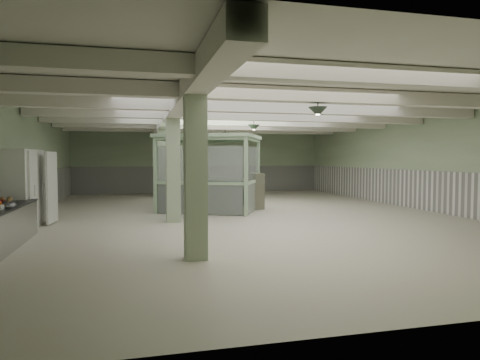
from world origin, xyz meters
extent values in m
plane|color=beige|center=(0.00, 0.00, 0.00)|extent=(20.00, 20.00, 0.00)
cube|color=silver|center=(0.00, 0.00, 3.60)|extent=(14.00, 20.00, 0.02)
cube|color=#A6BC96|center=(0.00, 10.00, 1.80)|extent=(14.00, 0.02, 3.60)
cube|color=#A6BC96|center=(0.00, -10.00, 1.80)|extent=(14.00, 0.02, 3.60)
cube|color=#A6BC96|center=(-7.00, 0.00, 1.80)|extent=(0.02, 20.00, 3.60)
cube|color=#A6BC96|center=(7.00, 0.00, 1.80)|extent=(0.02, 20.00, 3.60)
cube|color=white|center=(-6.97, 0.00, 0.75)|extent=(0.05, 19.90, 1.50)
cube|color=white|center=(6.97, 0.00, 0.75)|extent=(0.05, 19.90, 1.50)
cube|color=white|center=(0.00, 9.97, 0.75)|extent=(13.90, 0.05, 1.50)
cube|color=silver|center=(-2.50, 0.00, 3.38)|extent=(0.45, 19.90, 0.40)
cube|color=silver|center=(0.00, -7.50, 3.42)|extent=(13.90, 0.35, 0.32)
cube|color=silver|center=(0.00, -5.00, 3.42)|extent=(13.90, 0.35, 0.32)
cube|color=silver|center=(0.00, -2.50, 3.42)|extent=(13.90, 0.35, 0.32)
cube|color=silver|center=(0.00, 0.00, 3.42)|extent=(13.90, 0.35, 0.32)
cube|color=silver|center=(0.00, 2.50, 3.42)|extent=(13.90, 0.35, 0.32)
cube|color=silver|center=(0.00, 5.00, 3.42)|extent=(13.90, 0.35, 0.32)
cube|color=silver|center=(0.00, 7.50, 3.42)|extent=(13.90, 0.35, 0.32)
cube|color=#A8BB96|center=(-2.50, -6.00, 1.80)|extent=(0.42, 0.42, 3.60)
cube|color=#A8BB96|center=(-2.50, -1.00, 1.80)|extent=(0.42, 0.42, 3.60)
cube|color=#A8BB96|center=(-2.50, 4.00, 1.80)|extent=(0.42, 0.42, 3.60)
cube|color=#A8BB96|center=(-2.50, 8.00, 1.80)|extent=(0.42, 0.42, 3.60)
cone|color=#2C3B2E|center=(0.50, -5.00, 3.05)|extent=(0.44, 0.44, 0.22)
cone|color=#2C3B2E|center=(0.50, 0.50, 3.05)|extent=(0.44, 0.44, 0.22)
cone|color=#2C3B2E|center=(0.50, 5.50, 3.05)|extent=(0.44, 0.44, 0.22)
cube|color=white|center=(-6.65, -1.25, 1.11)|extent=(0.61, 2.43, 2.23)
cube|color=white|center=(-6.32, -1.81, 1.11)|extent=(0.06, 0.91, 2.13)
cube|color=white|center=(-6.20, -0.59, 1.11)|extent=(0.17, 0.91, 2.13)
cube|color=silver|center=(-6.28, -1.81, 1.11)|extent=(0.02, 0.05, 0.30)
cube|color=silver|center=(-6.28, -0.69, 1.11)|extent=(0.02, 0.05, 0.30)
cube|color=#A0C09A|center=(-2.94, 1.01, 1.35)|extent=(0.16, 0.16, 2.70)
cube|color=#A0C09A|center=(-1.81, 3.46, 1.35)|extent=(0.16, 0.16, 2.70)
cube|color=#A0C09A|center=(-0.01, -0.35, 1.35)|extent=(0.16, 0.16, 2.70)
cube|color=#A0C09A|center=(1.13, 2.10, 1.35)|extent=(0.16, 0.16, 2.70)
cube|color=#A0C09A|center=(-0.91, 1.55, 2.76)|extent=(4.41, 4.14, 0.12)
cube|color=silver|center=(-1.48, 0.33, 0.55)|extent=(2.78, 1.33, 1.05)
cube|color=silver|center=(-1.48, 0.33, 1.78)|extent=(2.78, 1.33, 1.22)
cube|color=silver|center=(-0.34, 2.78, 0.55)|extent=(2.78, 1.33, 1.05)
cube|color=silver|center=(-0.34, 2.78, 1.78)|extent=(2.78, 1.33, 1.22)
cube|color=silver|center=(-2.37, 2.24, 0.55)|extent=(1.11, 2.29, 1.05)
cube|color=silver|center=(-2.37, 2.24, 1.78)|extent=(1.11, 2.29, 1.22)
cube|color=silver|center=(0.56, 0.87, 0.55)|extent=(1.11, 2.29, 1.05)
cube|color=silver|center=(0.56, 0.87, 1.78)|extent=(1.11, 2.29, 1.22)
cube|color=#656655|center=(0.87, 1.58, 0.69)|extent=(0.62, 0.75, 1.39)
camera|label=1|loc=(-3.64, -14.26, 1.99)|focal=32.00mm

